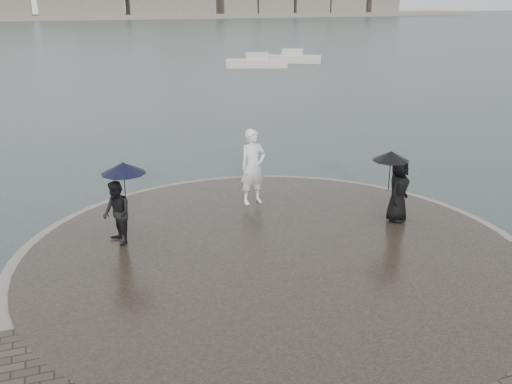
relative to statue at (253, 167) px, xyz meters
name	(u,v)px	position (x,y,z in m)	size (l,w,h in m)	color
ground	(343,343)	(-0.67, -6.89, -1.47)	(400.00, 400.00, 0.00)	#2B3835
kerb_ring	(274,259)	(-0.67, -3.39, -1.31)	(12.50, 12.50, 0.32)	gray
quay_tip	(274,258)	(-0.67, -3.39, -1.29)	(11.90, 11.90, 0.36)	#2D261E
statue	(253,167)	(0.00, 0.00, 0.00)	(0.81, 0.53, 2.22)	white
visitor_left	(119,199)	(-4.04, -1.61, 0.03)	(1.20, 1.10, 2.04)	black
visitor_right	(397,182)	(3.15, -2.63, -0.01)	(1.25, 1.08, 1.95)	black
boats	(167,68)	(4.36, 33.89, -1.09)	(39.75, 9.82, 1.50)	silver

